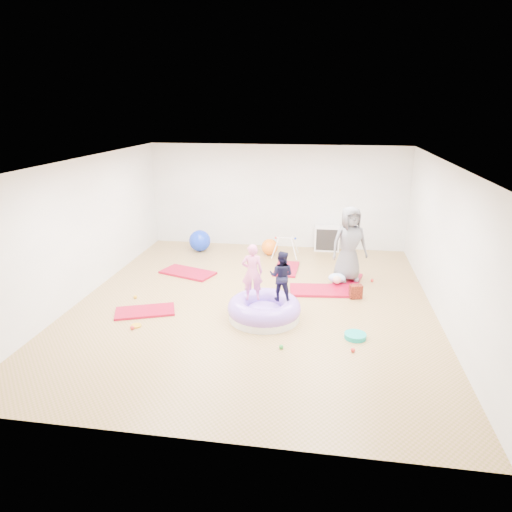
# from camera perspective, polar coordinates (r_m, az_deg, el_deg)

# --- Properties ---
(room) EXTENTS (7.01, 8.01, 2.81)m
(room) POSITION_cam_1_polar(r_m,az_deg,el_deg) (8.72, -0.30, 2.51)
(room) COLOR #AD8056
(room) RESTS_ON ground
(gym_mat_front_left) EXTENTS (1.23, 0.91, 0.05)m
(gym_mat_front_left) POSITION_cam_1_polar(r_m,az_deg,el_deg) (9.05, -13.70, -6.74)
(gym_mat_front_left) COLOR #9E0724
(gym_mat_front_left) RESTS_ON ground
(gym_mat_mid_left) EXTENTS (1.39, 1.01, 0.05)m
(gym_mat_mid_left) POSITION_cam_1_polar(r_m,az_deg,el_deg) (10.88, -8.52, -2.07)
(gym_mat_mid_left) COLOR #9E0724
(gym_mat_mid_left) RESTS_ON ground
(gym_mat_center_back) EXTENTS (0.57, 1.09, 0.04)m
(gym_mat_center_back) POSITION_cam_1_polar(r_m,az_deg,el_deg) (11.04, 3.82, -1.61)
(gym_mat_center_back) COLOR #9E0724
(gym_mat_center_back) RESTS_ON ground
(gym_mat_right) EXTENTS (1.39, 0.80, 0.06)m
(gym_mat_right) POSITION_cam_1_polar(r_m,az_deg,el_deg) (9.83, 8.16, -4.28)
(gym_mat_right) COLOR #9E0724
(gym_mat_right) RESTS_ON ground
(gym_mat_rear_right) EXTENTS (0.76, 1.17, 0.04)m
(gym_mat_rear_right) POSITION_cam_1_polar(r_m,az_deg,el_deg) (10.47, 11.29, -3.06)
(gym_mat_rear_right) COLOR #9E0724
(gym_mat_rear_right) RESTS_ON ground
(inflatable_cushion) EXTENTS (1.36, 1.36, 0.43)m
(inflatable_cushion) POSITION_cam_1_polar(r_m,az_deg,el_deg) (8.52, 1.03, -6.75)
(inflatable_cushion) COLOR white
(inflatable_cushion) RESTS_ON ground
(child_pink) EXTENTS (0.43, 0.32, 1.07)m
(child_pink) POSITION_cam_1_polar(r_m,az_deg,el_deg) (8.31, -0.48, -1.72)
(child_pink) COLOR pink
(child_pink) RESTS_ON inflatable_cushion
(child_navy) EXTENTS (0.51, 0.42, 0.95)m
(child_navy) POSITION_cam_1_polar(r_m,az_deg,el_deg) (8.32, 3.20, -2.18)
(child_navy) COLOR black
(child_navy) RESTS_ON inflatable_cushion
(adult_caregiver) EXTENTS (0.95, 0.78, 1.67)m
(adult_caregiver) POSITION_cam_1_polar(r_m,az_deg,el_deg) (10.24, 11.59, 1.50)
(adult_caregiver) COLOR #5C5D62
(adult_caregiver) RESTS_ON gym_mat_rear_right
(infant) EXTENTS (0.38, 0.38, 0.22)m
(infant) POSITION_cam_1_polar(r_m,az_deg,el_deg) (10.19, 10.08, -2.78)
(infant) COLOR #B6D5FF
(infant) RESTS_ON gym_mat_rear_right
(ball_pit_balls) EXTENTS (4.97, 3.36, 0.07)m
(ball_pit_balls) POSITION_cam_1_polar(r_m,az_deg,el_deg) (8.53, 0.63, -7.66)
(ball_pit_balls) COLOR red
(ball_pit_balls) RESTS_ON ground
(exercise_ball_blue) EXTENTS (0.58, 0.58, 0.58)m
(exercise_ball_blue) POSITION_cam_1_polar(r_m,az_deg,el_deg) (12.46, -7.03, 1.91)
(exercise_ball_blue) COLOR #1130D1
(exercise_ball_blue) RESTS_ON ground
(exercise_ball_orange) EXTENTS (0.43, 0.43, 0.43)m
(exercise_ball_orange) POSITION_cam_1_polar(r_m,az_deg,el_deg) (12.07, 1.71, 1.14)
(exercise_ball_orange) COLOR orange
(exercise_ball_orange) RESTS_ON ground
(infant_play_gym) EXTENTS (0.68, 0.65, 0.52)m
(infant_play_gym) POSITION_cam_1_polar(r_m,az_deg,el_deg) (11.89, 3.69, 1.52)
(infant_play_gym) COLOR white
(infant_play_gym) RESTS_ON ground
(cube_shelf) EXTENTS (0.68, 0.33, 0.68)m
(cube_shelf) POSITION_cam_1_polar(r_m,az_deg,el_deg) (12.56, 8.87, 2.18)
(cube_shelf) COLOR white
(cube_shelf) RESTS_ON ground
(balance_disc) EXTENTS (0.37, 0.37, 0.08)m
(balance_disc) POSITION_cam_1_polar(r_m,az_deg,el_deg) (8.06, 12.30, -9.73)
(balance_disc) COLOR #0EA499
(balance_disc) RESTS_ON ground
(backpack) EXTENTS (0.28, 0.22, 0.29)m
(backpack) POSITION_cam_1_polar(r_m,az_deg,el_deg) (9.59, 12.36, -4.38)
(backpack) COLOR #A42915
(backpack) RESTS_ON ground
(yellow_toy) EXTENTS (0.19, 0.19, 0.03)m
(yellow_toy) POSITION_cam_1_polar(r_m,az_deg,el_deg) (8.55, -14.75, -8.42)
(yellow_toy) COLOR gold
(yellow_toy) RESTS_ON ground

